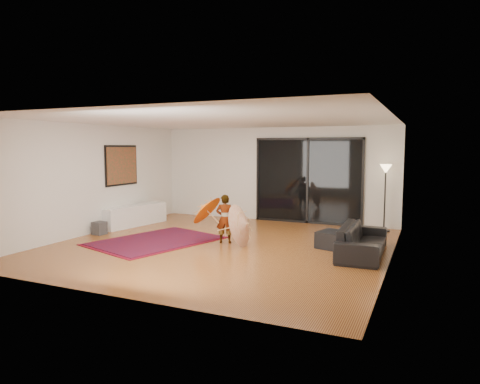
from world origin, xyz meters
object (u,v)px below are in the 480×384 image
Objects in this scene: media_console at (134,215)px; ottoman at (334,240)px; child at (225,219)px; sofa at (362,240)px.

media_console is 5.59m from ottoman.
ottoman is 0.57× the size of child.
child is (3.23, -0.93, 0.27)m from media_console.
sofa is at bearing -30.01° from ottoman.
child is at bearing 91.05° from sofa.
sofa reaches higher than media_console.
ottoman is at bearing 172.68° from child.
media_console is 6.25m from sofa.
media_console is 0.98× the size of sofa.
child is at bearing -6.37° from media_console.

